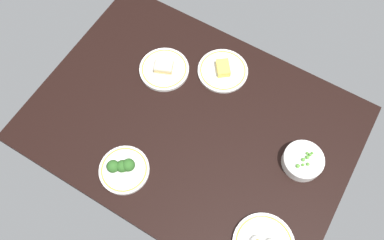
# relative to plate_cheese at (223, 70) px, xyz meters

# --- Properties ---
(dining_table) EXTENTS (1.25, 0.90, 0.04)m
(dining_table) POSITION_rel_plate_cheese_xyz_m (0.01, -0.27, -0.03)
(dining_table) COLOR black
(dining_table) RESTS_ON ground
(plate_cheese) EXTENTS (0.21, 0.21, 0.04)m
(plate_cheese) POSITION_rel_plate_cheese_xyz_m (0.00, 0.00, 0.00)
(plate_cheese) COLOR white
(plate_cheese) RESTS_ON dining_table
(plate_sandwich) EXTENTS (0.21, 0.21, 0.05)m
(plate_sandwich) POSITION_rel_plate_cheese_xyz_m (-0.21, -0.12, 0.00)
(plate_sandwich) COLOR white
(plate_sandwich) RESTS_ON dining_table
(plate_broccoli) EXTENTS (0.19, 0.19, 0.08)m
(plate_broccoli) POSITION_rel_plate_cheese_xyz_m (-0.11, -0.57, 0.01)
(plate_broccoli) COLOR white
(plate_broccoli) RESTS_ON dining_table
(bowl_peas) EXTENTS (0.15, 0.15, 0.06)m
(bowl_peas) POSITION_rel_plate_cheese_xyz_m (0.45, -0.20, 0.02)
(bowl_peas) COLOR white
(bowl_peas) RESTS_ON dining_table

